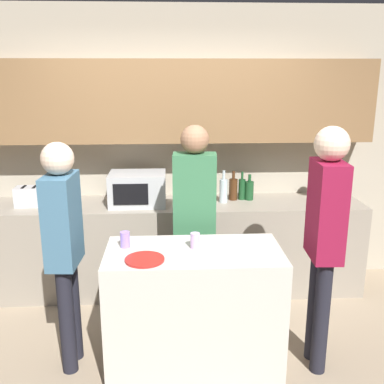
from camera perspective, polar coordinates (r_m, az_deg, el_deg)
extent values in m
plane|color=gray|center=(3.42, -1.91, -22.73)|extent=(14.00, 14.00, 0.00)
cube|color=#B2A893|center=(4.50, -2.52, 5.60)|extent=(6.40, 0.08, 2.70)
cube|color=olive|center=(4.24, -2.57, 11.48)|extent=(3.74, 0.32, 0.75)
cube|color=gray|center=(4.41, -2.34, -6.90)|extent=(3.60, 0.62, 0.88)
cube|color=beige|center=(3.32, 0.24, -14.62)|extent=(1.22, 0.61, 0.90)
cube|color=#B7BABC|center=(4.21, -6.91, 0.42)|extent=(0.52, 0.38, 0.30)
cube|color=black|center=(4.03, -7.80, -0.30)|extent=(0.31, 0.01, 0.19)
cube|color=silver|center=(4.41, -19.87, -0.53)|extent=(0.26, 0.16, 0.18)
cube|color=black|center=(4.40, -20.60, 0.61)|extent=(0.02, 0.11, 0.01)
cube|color=black|center=(4.37, -19.35, 0.63)|extent=(0.02, 0.11, 0.01)
cylinder|color=brown|center=(4.48, 16.31, -0.52)|extent=(0.14, 0.14, 0.10)
cylinder|color=#38662D|center=(4.45, 16.44, 1.21)|extent=(0.01, 0.01, 0.18)
sphere|color=silver|center=(4.42, 16.58, 2.97)|extent=(0.13, 0.13, 0.13)
cylinder|color=silver|center=(4.35, 2.63, 0.10)|extent=(0.07, 0.07, 0.17)
cylinder|color=silver|center=(4.32, 2.65, 1.59)|extent=(0.02, 0.02, 0.07)
cylinder|color=silver|center=(4.26, 4.02, 0.13)|extent=(0.08, 0.08, 0.22)
cylinder|color=silver|center=(4.23, 4.06, 2.16)|extent=(0.03, 0.03, 0.09)
cylinder|color=#472814|center=(4.36, 5.25, 0.32)|extent=(0.08, 0.08, 0.20)
cylinder|color=#472814|center=(4.32, 5.30, 2.14)|extent=(0.03, 0.03, 0.08)
cylinder|color=#194723|center=(4.38, 6.35, 0.34)|extent=(0.07, 0.07, 0.20)
cylinder|color=#194723|center=(4.35, 6.40, 2.09)|extent=(0.02, 0.02, 0.08)
cylinder|color=#194723|center=(4.38, 7.28, 0.17)|extent=(0.08, 0.08, 0.18)
cylinder|color=#194723|center=(4.35, 7.33, 1.76)|extent=(0.03, 0.03, 0.07)
cylinder|color=red|center=(2.98, -6.04, -8.52)|extent=(0.26, 0.26, 0.01)
cylinder|color=#CEA7E3|center=(3.14, 0.39, -6.19)|extent=(0.07, 0.07, 0.11)
cylinder|color=#9D7EEA|center=(3.19, -8.50, -6.00)|extent=(0.07, 0.07, 0.11)
cylinder|color=black|center=(3.39, 16.09, -15.09)|extent=(0.11, 0.11, 0.85)
cylinder|color=black|center=(3.52, 15.36, -13.80)|extent=(0.11, 0.11, 0.85)
cube|color=maroon|center=(3.15, 16.71, -2.26)|extent=(0.21, 0.35, 0.67)
sphere|color=beige|center=(3.05, 17.36, 5.87)|extent=(0.23, 0.23, 0.23)
cylinder|color=black|center=(3.53, -14.90, -14.17)|extent=(0.11, 0.11, 0.80)
cylinder|color=black|center=(3.40, -15.61, -15.48)|extent=(0.11, 0.11, 0.80)
cube|color=#406B88|center=(3.17, -16.15, -3.48)|extent=(0.21, 0.35, 0.63)
sphere|color=beige|center=(3.06, -16.73, 4.09)|extent=(0.22, 0.22, 0.22)
cylinder|color=black|center=(3.84, 1.53, -10.93)|extent=(0.11, 0.11, 0.82)
cylinder|color=black|center=(3.84, -0.90, -10.91)|extent=(0.11, 0.11, 0.82)
cube|color=#357047|center=(3.57, 0.33, -0.25)|extent=(0.35, 0.21, 0.65)
sphere|color=#9E7051|center=(3.48, 0.35, 6.71)|extent=(0.22, 0.22, 0.22)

